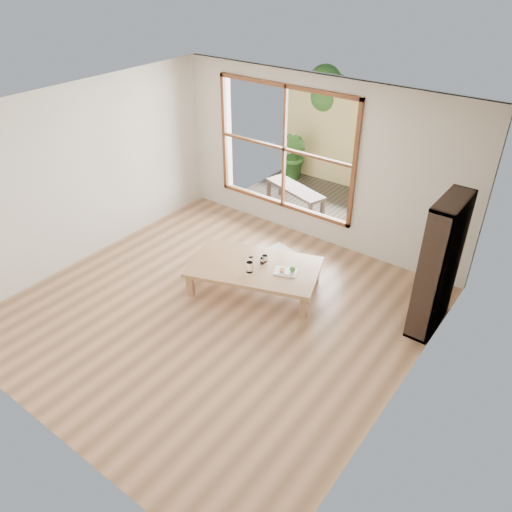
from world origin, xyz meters
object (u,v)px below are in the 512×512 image
Objects in this scene: low_table at (254,268)px; food_tray at (287,271)px; bookshelf at (439,266)px; garden_bench at (295,191)px.

low_table is 5.46× the size of food_tray.
bookshelf is 1.93m from food_tray.
garden_bench is (-0.90, 2.42, 0.03)m from low_table.
bookshelf reaches higher than garden_bench.
garden_bench is at bearing 99.15° from food_tray.
food_tray is 2.66m from garden_bench.
food_tray is at bearing -41.52° from garden_bench.
low_table is 2.41m from bookshelf.
food_tray is (0.46, 0.13, 0.07)m from low_table.
low_table is at bearing -162.34° from bookshelf.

